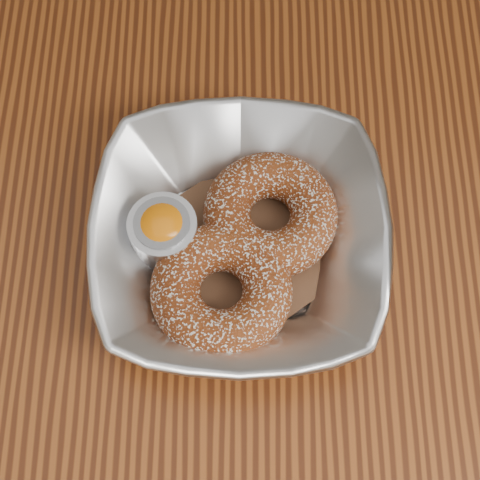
{
  "coord_description": "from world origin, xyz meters",
  "views": [
    {
      "loc": [
        0.02,
        -0.19,
        1.34
      ],
      "look_at": [
        0.01,
        0.04,
        0.78
      ],
      "focal_mm": 55.0,
      "sensor_mm": 36.0,
      "label": 1
    }
  ],
  "objects_px": {
    "table": "(225,331)",
    "donut_back": "(270,214)",
    "serving_bowl": "(240,240)",
    "donut_front": "(221,290)",
    "ramekin": "(164,232)"
  },
  "relations": [
    {
      "from": "table",
      "to": "serving_bowl",
      "type": "xyz_separation_m",
      "value": [
        0.01,
        0.04,
        0.13
      ]
    },
    {
      "from": "table",
      "to": "ramekin",
      "type": "distance_m",
      "value": 0.15
    },
    {
      "from": "serving_bowl",
      "to": "donut_front",
      "type": "bearing_deg",
      "value": -108.66
    },
    {
      "from": "table",
      "to": "donut_front",
      "type": "bearing_deg",
      "value": -89.73
    },
    {
      "from": "table",
      "to": "donut_back",
      "type": "distance_m",
      "value": 0.15
    },
    {
      "from": "donut_back",
      "to": "donut_front",
      "type": "bearing_deg",
      "value": -120.76
    },
    {
      "from": "table",
      "to": "donut_front",
      "type": "distance_m",
      "value": 0.13
    },
    {
      "from": "table",
      "to": "donut_back",
      "type": "bearing_deg",
      "value": 58.76
    },
    {
      "from": "donut_back",
      "to": "donut_front",
      "type": "distance_m",
      "value": 0.08
    },
    {
      "from": "donut_back",
      "to": "donut_front",
      "type": "xyz_separation_m",
      "value": [
        -0.04,
        -0.07,
        0.0
      ]
    },
    {
      "from": "serving_bowl",
      "to": "donut_front",
      "type": "distance_m",
      "value": 0.05
    },
    {
      "from": "table",
      "to": "donut_back",
      "type": "height_order",
      "value": "donut_back"
    },
    {
      "from": "table",
      "to": "ramekin",
      "type": "bearing_deg",
      "value": 135.18
    },
    {
      "from": "donut_back",
      "to": "ramekin",
      "type": "xyz_separation_m",
      "value": [
        -0.09,
        -0.02,
        0.0
      ]
    },
    {
      "from": "serving_bowl",
      "to": "ramekin",
      "type": "relative_size",
      "value": 4.28
    }
  ]
}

